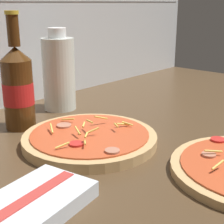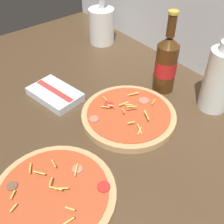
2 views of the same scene
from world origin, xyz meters
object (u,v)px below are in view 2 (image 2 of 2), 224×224
Objects in this scene: pizza_near at (54,194)px; oil_bottle at (219,79)px; beer_bottle at (166,63)px; utensil_crock at (102,25)px; pizza_far at (129,115)px; dish_towel at (55,94)px.

pizza_near is 53.33cm from oil_bottle.
beer_bottle is 1.11× the size of utensil_crock.
pizza_far reaches higher than pizza_near.
dish_towel is at bearing -58.94° from utensil_crock.
pizza_far is 20.48cm from beer_bottle.
oil_bottle is 1.18× the size of dish_towel.
pizza_near reaches higher than dish_towel.
utensil_crock reaches higher than pizza_far.
pizza_far is at bearing 27.49° from dish_towel.
oil_bottle reaches higher than dish_towel.
dish_towel is at bearing 149.57° from pizza_near.
oil_bottle is (11.54, 23.08, 8.60)cm from pizza_far.
oil_bottle is at bearing 63.43° from pizza_far.
pizza_near is 1.30× the size of oil_bottle.
pizza_near is 73.21cm from utensil_crock.
beer_bottle reaches higher than utensil_crock.
pizza_near is 50.18cm from beer_bottle.
utensil_crock is (-42.19, 22.52, 6.04)cm from pizza_far.
beer_bottle is 1.21× the size of oil_bottle.
utensil_crock is at bearing 151.91° from pizza_far.
pizza_near is 30.78cm from pizza_far.
utensil_crock is 1.29× the size of dish_towel.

